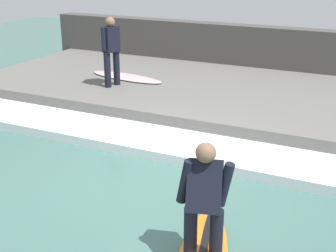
# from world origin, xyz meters

# --- Properties ---
(ground_plane) EXTENTS (28.00, 28.00, 0.00)m
(ground_plane) POSITION_xyz_m (0.00, 0.00, 0.00)
(ground_plane) COLOR #426B60
(concrete_ledge) EXTENTS (4.40, 12.11, 0.38)m
(concrete_ledge) POSITION_xyz_m (4.03, 0.00, 0.19)
(concrete_ledge) COLOR #66635E
(concrete_ledge) RESTS_ON ground_plane
(back_wall) EXTENTS (0.50, 12.72, 1.42)m
(back_wall) POSITION_xyz_m (6.48, 0.00, 0.71)
(back_wall) COLOR #474442
(back_wall) RESTS_ON ground_plane
(wave_foam_crest) EXTENTS (1.15, 11.51, 0.17)m
(wave_foam_crest) POSITION_xyz_m (1.25, 0.00, 0.09)
(wave_foam_crest) COLOR silver
(wave_foam_crest) RESTS_ON ground_plane
(surfer_riding) EXTENTS (0.50, 0.60, 1.36)m
(surfer_riding) POSITION_xyz_m (-1.43, -1.38, 0.81)
(surfer_riding) COLOR black
(surfer_riding) RESTS_ON surfboard_riding
(surfer_waiting_near) EXTENTS (0.50, 0.30, 1.53)m
(surfer_waiting_near) POSITION_xyz_m (3.14, 2.60, 1.24)
(surfer_waiting_near) COLOR black
(surfer_waiting_near) RESTS_ON concrete_ledge
(surfboard_waiting_near) EXTENTS (0.83, 2.06, 0.06)m
(surfboard_waiting_near) POSITION_xyz_m (3.86, 2.66, 0.41)
(surfboard_waiting_near) COLOR beige
(surfboard_waiting_near) RESTS_ON concrete_ledge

